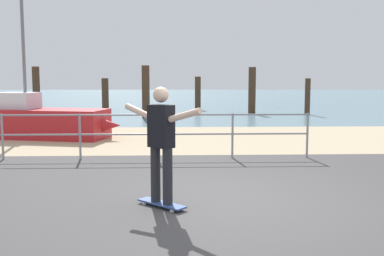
# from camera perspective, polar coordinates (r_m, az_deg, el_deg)

# --- Properties ---
(ground_plane) EXTENTS (24.00, 10.00, 0.04)m
(ground_plane) POSITION_cam_1_polar(r_m,az_deg,el_deg) (5.80, 6.30, -12.28)
(ground_plane) COLOR #474444
(ground_plane) RESTS_ON ground
(beach_strip) EXTENTS (24.00, 6.00, 0.04)m
(beach_strip) POSITION_cam_1_polar(r_m,az_deg,el_deg) (13.58, 1.41, -1.37)
(beach_strip) COLOR tan
(beach_strip) RESTS_ON ground
(sea_surface) EXTENTS (72.00, 50.00, 0.04)m
(sea_surface) POSITION_cam_1_polar(r_m,az_deg,el_deg) (41.48, -0.93, 3.95)
(sea_surface) COLOR slate
(sea_surface) RESTS_ON ground
(railing_fence) EXTENTS (10.43, 0.05, 1.05)m
(railing_fence) POSITION_cam_1_polar(r_m,az_deg,el_deg) (10.33, -14.19, -0.14)
(railing_fence) COLOR gray
(railing_fence) RESTS_ON ground
(sailboat) EXTENTS (5.07, 2.35, 4.74)m
(sailboat) POSITION_cam_1_polar(r_m,az_deg,el_deg) (14.37, -18.89, 0.80)
(sailboat) COLOR #B21E23
(sailboat) RESTS_ON ground
(skateboard) EXTENTS (0.72, 0.69, 0.08)m
(skateboard) POSITION_cam_1_polar(r_m,az_deg,el_deg) (6.45, -3.91, -9.66)
(skateboard) COLOR #334C8C
(skateboard) RESTS_ON ground
(skateboarder) EXTENTS (1.12, 1.05, 1.65)m
(skateboarder) POSITION_cam_1_polar(r_m,az_deg,el_deg) (6.25, -3.97, -1.28)
(skateboarder) COLOR #26262B
(skateboarder) RESTS_ON skateboard
(groyne_post_0) EXTENTS (0.34, 0.34, 2.37)m
(groyne_post_0) POSITION_cam_1_polar(r_m,az_deg,el_deg) (22.42, -19.32, 4.42)
(groyne_post_0) COLOR #422D1E
(groyne_post_0) RESTS_ON ground
(groyne_post_1) EXTENTS (0.38, 0.38, 1.81)m
(groyne_post_1) POSITION_cam_1_polar(r_m,az_deg,el_deg) (25.65, -11.06, 4.26)
(groyne_post_1) COLOR #422D1E
(groyne_post_1) RESTS_ON ground
(groyne_post_2) EXTENTS (0.35, 0.35, 2.39)m
(groyne_post_2) POSITION_cam_1_polar(r_m,az_deg,el_deg) (20.28, -5.95, 4.60)
(groyne_post_2) COLOR #422D1E
(groyne_post_2) RESTS_ON ground
(groyne_post_3) EXTENTS (0.34, 0.34, 1.90)m
(groyne_post_3) POSITION_cam_1_polar(r_m,az_deg,el_deg) (25.75, 0.75, 4.49)
(groyne_post_3) COLOR #422D1E
(groyne_post_3) RESTS_ON ground
(groyne_post_4) EXTENTS (0.37, 0.37, 2.38)m
(groyne_post_4) POSITION_cam_1_polar(r_m,az_deg,el_deg) (23.02, 7.70, 4.79)
(groyne_post_4) COLOR #422D1E
(groyne_post_4) RESTS_ON ground
(groyne_post_5) EXTENTS (0.27, 0.27, 1.81)m
(groyne_post_5) POSITION_cam_1_polar(r_m,az_deg,el_deg) (22.81, 14.59, 3.91)
(groyne_post_5) COLOR #422D1E
(groyne_post_5) RESTS_ON ground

